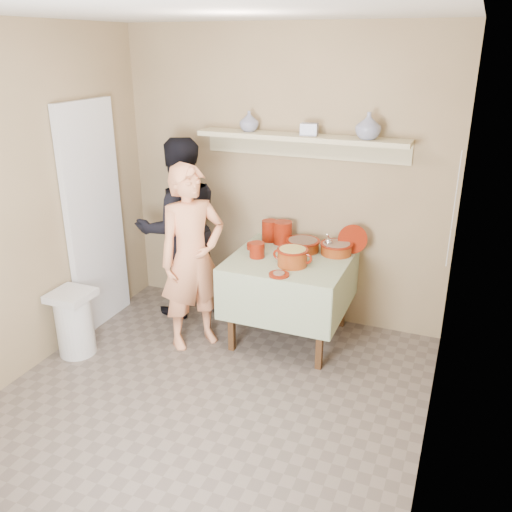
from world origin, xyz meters
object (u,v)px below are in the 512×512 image
at_px(serving_table, 290,270).
at_px(trash_bin, 75,322).
at_px(person_cook, 192,258).
at_px(cazuela_rice, 292,256).
at_px(person_helper, 180,229).

xyz_separation_m(serving_table, trash_bin, (-1.56, -0.91, -0.36)).
bearing_deg(person_cook, cazuela_rice, -36.49).
bearing_deg(trash_bin, cazuela_rice, 24.47).
height_order(cazuela_rice, trash_bin, cazuela_rice).
bearing_deg(serving_table, trash_bin, -149.80).
bearing_deg(person_helper, cazuela_rice, 124.87).
height_order(person_cook, cazuela_rice, person_cook).
bearing_deg(person_helper, serving_table, 132.43).
xyz_separation_m(person_cook, trash_bin, (-0.84, -0.53, -0.50)).
distance_m(cazuela_rice, trash_bin, 1.88).
xyz_separation_m(person_helper, serving_table, (1.11, -0.11, -0.19)).
relative_size(person_cook, cazuela_rice, 4.75).
xyz_separation_m(person_cook, cazuela_rice, (0.79, 0.21, 0.06)).
relative_size(cazuela_rice, trash_bin, 0.59).
bearing_deg(serving_table, person_cook, -152.24).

